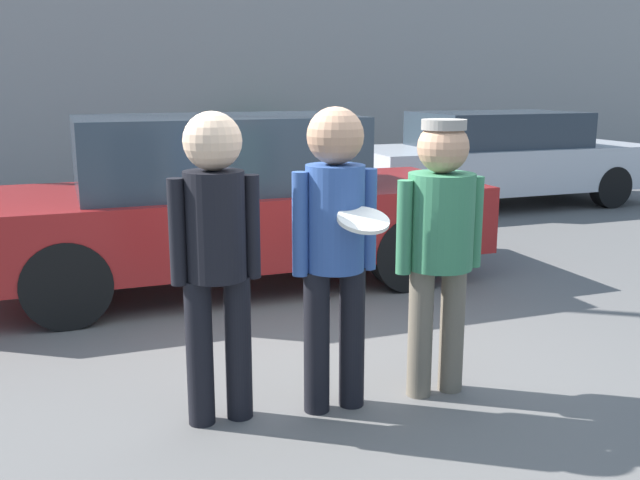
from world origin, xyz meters
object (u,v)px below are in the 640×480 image
person_left (216,242)px  parked_car_near (225,201)px  person_right (440,232)px  shrub (261,152)px  person_middle_with_frisbee (335,234)px  parked_car_far (500,158)px

person_left → parked_car_near: (0.68, 2.76, -0.24)m
person_right → shrub: (1.35, 8.72, -0.35)m
person_left → shrub: 9.03m
person_middle_with_frisbee → shrub: bearing=77.0°
shrub → parked_car_near: bearing=-108.8°
person_right → parked_car_far: bearing=52.9°
person_middle_with_frisbee → shrub: person_middle_with_frisbee is taller
person_left → person_right: (1.32, -0.10, -0.02)m
person_middle_with_frisbee → parked_car_near: bearing=89.7°
person_middle_with_frisbee → parked_car_far: person_middle_with_frisbee is taller
parked_car_near → shrub: 6.19m
parked_car_near → shrub: (2.00, 5.86, -0.12)m
parked_car_far → shrub: (-3.01, 2.96, -0.06)m
person_right → shrub: size_ratio=1.25×
person_middle_with_frisbee → person_left: bearing=172.9°
parked_car_near → parked_car_far: 5.78m
person_left → shrub: bearing=72.8°
parked_car_far → person_left: bearing=-135.1°
person_middle_with_frisbee → parked_car_near: (0.01, 2.84, -0.26)m
person_left → shrub: (2.67, 8.62, -0.37)m
person_right → shrub: 8.83m
person_middle_with_frisbee → parked_car_near: size_ratio=0.37×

